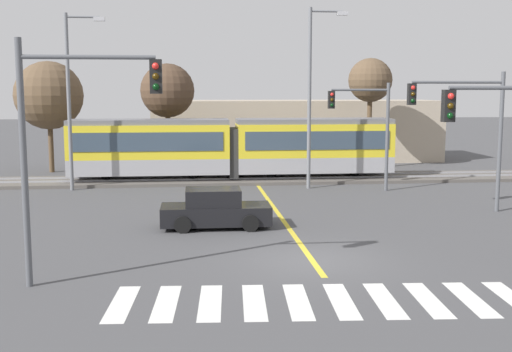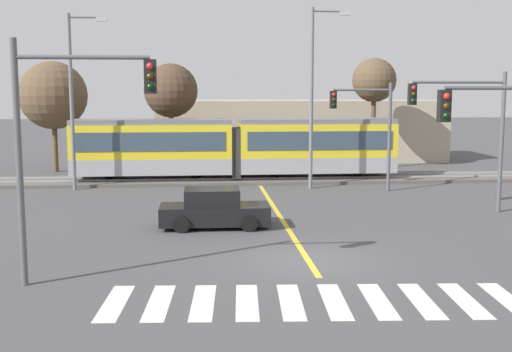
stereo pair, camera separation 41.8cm
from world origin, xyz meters
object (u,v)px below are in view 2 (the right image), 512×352
(traffic_light_far_right, at_px, (369,120))
(street_lamp_centre, at_px, (315,88))
(traffic_light_mid_right, at_px, (470,120))
(bare_tree_east, at_px, (374,81))
(sedan_crossing, at_px, (214,210))
(traffic_light_near_left, at_px, (63,126))
(bare_tree_west, at_px, (171,91))
(street_lamp_west, at_px, (75,92))
(bare_tree_far_west, at_px, (53,96))
(light_rail_tram, at_px, (235,146))

(traffic_light_far_right, relative_size, street_lamp_centre, 0.59)
(traffic_light_mid_right, xyz_separation_m, bare_tree_east, (0.09, 15.56, 1.82))
(sedan_crossing, relative_size, street_lamp_centre, 0.44)
(traffic_light_far_right, bearing_deg, sedan_crossing, -135.02)
(traffic_light_near_left, height_order, bare_tree_west, bare_tree_west)
(sedan_crossing, relative_size, traffic_light_near_left, 0.64)
(street_lamp_west, bearing_deg, traffic_light_near_left, -80.43)
(bare_tree_far_west, bearing_deg, bare_tree_east, -0.82)
(street_lamp_centre, xyz_separation_m, bare_tree_west, (-7.85, 7.01, -0.16))
(light_rail_tram, relative_size, traffic_light_mid_right, 3.06)
(traffic_light_mid_right, xyz_separation_m, bare_tree_far_west, (-20.75, 15.86, 0.89))
(traffic_light_near_left, xyz_separation_m, street_lamp_centre, (9.70, 16.37, 1.02))
(traffic_light_far_right, distance_m, street_lamp_centre, 3.32)
(traffic_light_near_left, bearing_deg, sedan_crossing, 59.30)
(light_rail_tram, relative_size, traffic_light_far_right, 3.28)
(traffic_light_mid_right, bearing_deg, bare_tree_east, 89.66)
(traffic_light_near_left, bearing_deg, traffic_light_far_right, 50.85)
(bare_tree_far_west, bearing_deg, traffic_light_far_right, -28.27)
(light_rail_tram, xyz_separation_m, sedan_crossing, (-1.53, -12.57, -1.35))
(light_rail_tram, xyz_separation_m, bare_tree_west, (-3.81, 3.85, 3.14))
(sedan_crossing, distance_m, bare_tree_east, 21.39)
(traffic_light_near_left, bearing_deg, traffic_light_mid_right, 30.83)
(traffic_light_far_right, relative_size, bare_tree_far_west, 0.80)
(traffic_light_near_left, distance_m, street_lamp_centre, 19.05)
(traffic_light_far_right, relative_size, bare_tree_east, 0.77)
(street_lamp_centre, bearing_deg, light_rail_tram, 142.02)
(traffic_light_near_left, relative_size, bare_tree_west, 0.96)
(traffic_light_mid_right, bearing_deg, traffic_light_near_left, -149.17)
(traffic_light_near_left, relative_size, street_lamp_west, 0.72)
(traffic_light_far_right, distance_m, bare_tree_east, 10.03)
(traffic_light_far_right, bearing_deg, street_lamp_west, 172.98)
(traffic_light_mid_right, bearing_deg, bare_tree_west, 132.58)
(light_rail_tram, distance_m, street_lamp_west, 9.41)
(street_lamp_west, distance_m, street_lamp_centre, 12.58)
(light_rail_tram, distance_m, traffic_light_far_right, 8.16)
(traffic_light_near_left, xyz_separation_m, bare_tree_east, (15.16, 24.55, 1.51))
(traffic_light_far_right, bearing_deg, street_lamp_centre, 155.36)
(sedan_crossing, height_order, traffic_light_far_right, traffic_light_far_right)
(bare_tree_far_west, bearing_deg, bare_tree_west, -11.06)
(sedan_crossing, distance_m, street_lamp_west, 13.05)
(traffic_light_near_left, xyz_separation_m, traffic_light_far_right, (12.34, 15.15, -0.59))
(sedan_crossing, bearing_deg, street_lamp_centre, 59.40)
(traffic_light_near_left, bearing_deg, bare_tree_far_west, 102.88)
(traffic_light_near_left, bearing_deg, street_lamp_west, 99.57)
(bare_tree_east, bearing_deg, bare_tree_west, -174.96)
(traffic_light_near_left, xyz_separation_m, street_lamp_west, (-2.87, 17.03, 0.84))
(bare_tree_west, bearing_deg, street_lamp_centre, -41.76)
(traffic_light_near_left, distance_m, bare_tree_east, 28.89)
(traffic_light_far_right, xyz_separation_m, street_lamp_west, (-15.21, 1.87, 1.43))
(traffic_light_near_left, height_order, street_lamp_west, street_lamp_west)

